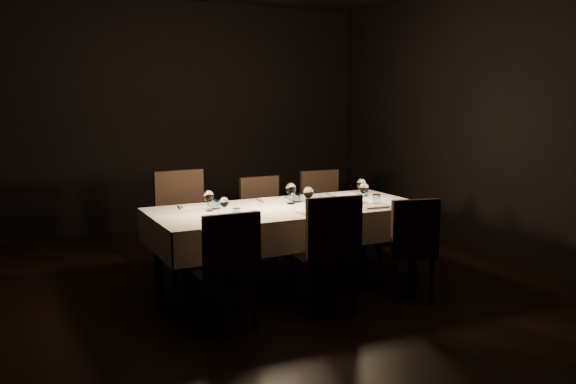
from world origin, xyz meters
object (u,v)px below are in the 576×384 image
chair_near_left (227,265)px  chair_far_right (323,209)px  chair_far_center (264,217)px  chair_near_right (410,243)px  dining_table (288,215)px  chair_near_center (327,249)px  chair_far_left (184,220)px

chair_near_left → chair_far_right: (1.76, 1.61, 0.01)m
chair_far_center → chair_far_right: 0.75m
chair_near_right → chair_far_right: (0.05, 1.61, 0.02)m
chair_near_left → chair_far_center: size_ratio=1.00×
dining_table → chair_near_right: chair_near_right is taller
chair_near_center → chair_far_right: size_ratio=1.05×
chair_near_center → chair_near_right: 0.85m
dining_table → chair_near_left: chair_near_left is taller
dining_table → chair_far_left: chair_far_left is taller
chair_far_center → chair_far_left: bearing=-177.3°
chair_near_left → chair_far_left: size_ratio=0.89×
chair_near_right → chair_far_left: 2.19m
chair_near_right → chair_far_left: size_ratio=0.86×
chair_near_right → chair_far_left: bearing=-30.0°
chair_near_left → chair_near_right: size_ratio=1.03×
chair_near_right → chair_far_center: 1.72m
chair_near_left → chair_near_center: 0.86m
chair_near_left → chair_near_center: size_ratio=0.94×
chair_far_right → dining_table: bearing=-131.2°
dining_table → chair_far_center: 0.83m
dining_table → chair_near_right: 1.13m
chair_far_right → chair_far_center: bearing=-172.7°
chair_near_center → chair_far_center: size_ratio=1.07×
chair_near_right → chair_near_center: bearing=15.1°
chair_far_left → chair_far_center: bearing=1.2°
chair_near_left → chair_far_left: bearing=-95.3°
dining_table → chair_near_left: bearing=-139.5°
dining_table → chair_far_center: (0.12, 0.80, -0.17)m
chair_near_left → chair_near_center: bearing=178.4°
chair_near_center → chair_far_center: 1.60m
chair_near_left → chair_far_center: bearing=-123.2°
chair_far_left → chair_far_right: bearing=0.8°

